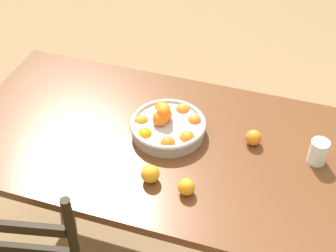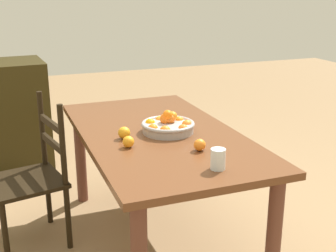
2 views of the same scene
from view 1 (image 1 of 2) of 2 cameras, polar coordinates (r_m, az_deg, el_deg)
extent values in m
plane|color=olive|center=(2.70, -1.03, -13.43)|extent=(12.00, 12.00, 0.00)
cube|color=brown|center=(2.14, -1.26, -1.91)|extent=(1.70, 0.92, 0.04)
cylinder|color=brown|center=(2.61, 17.61, -6.20)|extent=(0.08, 0.08, 0.72)
cylinder|color=brown|center=(2.90, -13.00, 0.53)|extent=(0.08, 0.08, 0.72)
cylinder|color=black|center=(1.86, -10.62, -13.36)|extent=(0.04, 0.04, 0.51)
cube|color=black|center=(1.95, -16.08, -13.33)|extent=(0.35, 0.10, 0.04)
cube|color=black|center=(1.85, -16.82, -10.99)|extent=(0.35, 0.10, 0.04)
cylinder|color=#A29C9B|center=(2.14, 0.00, -0.27)|extent=(0.31, 0.31, 0.05)
torus|color=#A29C9B|center=(2.12, 0.00, 0.27)|extent=(0.33, 0.33, 0.02)
sphere|color=orange|center=(2.15, -3.04, 0.47)|extent=(0.06, 0.06, 0.06)
sphere|color=orange|center=(2.08, -2.69, -1.10)|extent=(0.07, 0.07, 0.07)
sphere|color=orange|center=(2.04, -0.03, -2.10)|extent=(0.07, 0.07, 0.07)
sphere|color=orange|center=(2.06, 2.18, -1.51)|extent=(0.07, 0.07, 0.07)
sphere|color=orange|center=(2.15, 3.04, 0.45)|extent=(0.06, 0.06, 0.06)
sphere|color=orange|center=(2.20, 1.68, 1.71)|extent=(0.07, 0.07, 0.07)
sphere|color=orange|center=(2.21, -0.78, 1.95)|extent=(0.06, 0.06, 0.06)
sphere|color=orange|center=(2.09, -0.49, 1.55)|extent=(0.06, 0.06, 0.06)
sphere|color=orange|center=(2.13, -0.48, 1.89)|extent=(0.06, 0.06, 0.06)
sphere|color=orange|center=(2.13, -0.36, 1.29)|extent=(0.06, 0.06, 0.06)
sphere|color=orange|center=(2.11, -0.85, 0.83)|extent=(0.07, 0.07, 0.07)
sphere|color=orange|center=(2.11, 9.72, -1.32)|extent=(0.07, 0.07, 0.07)
sphere|color=orange|center=(1.89, 2.11, -6.95)|extent=(0.07, 0.07, 0.07)
sphere|color=orange|center=(1.93, -2.03, -5.48)|extent=(0.07, 0.07, 0.07)
cylinder|color=silver|center=(2.08, 16.76, -2.83)|extent=(0.07, 0.07, 0.10)
camera|label=2|loc=(2.11, 80.20, -12.51)|focal=47.86mm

